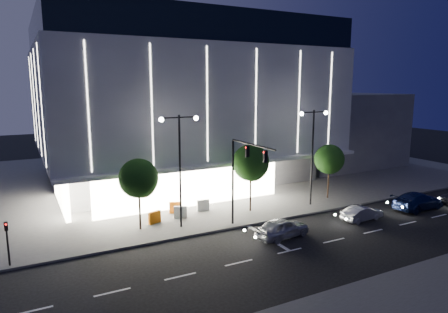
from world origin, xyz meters
TOP-DOWN VIEW (x-y plane):
  - ground at (0.00, 0.00)m, footprint 160.00×160.00m
  - sidewalk_museum at (5.00, 24.00)m, footprint 70.00×40.00m
  - museum at (2.98, 22.31)m, footprint 30.00×25.80m
  - annex_building at (26.00, 24.00)m, footprint 16.00×20.00m
  - traffic_mast at (1.00, 3.34)m, footprint 0.33×5.89m
  - street_lamp_west at (-3.00, 6.00)m, footprint 3.16×0.36m
  - street_lamp_east at (10.00, 6.00)m, footprint 3.16×0.36m
  - ped_signal_far at (-15.00, 4.50)m, footprint 0.22×0.24m
  - tree_left at (-5.97, 7.02)m, footprint 3.02×3.02m
  - tree_mid at (4.03, 7.02)m, footprint 3.25×3.25m
  - tree_right at (13.03, 7.02)m, footprint 2.91×2.91m
  - car_lead at (3.00, 0.75)m, footprint 4.55×2.32m
  - car_second at (11.20, 0.81)m, footprint 3.89×1.55m
  - car_third at (18.03, 0.69)m, footprint 5.53×2.47m
  - barrier_a at (-2.16, 9.43)m, footprint 1.11×0.67m
  - barrier_b at (-2.25, 8.09)m, footprint 1.12×0.61m
  - barrier_c at (-4.60, 7.76)m, footprint 1.12×0.59m
  - barrier_d at (0.25, 8.94)m, footprint 1.12×0.35m

SIDE VIEW (x-z plane):
  - ground at x=0.00m, z-range 0.00..0.00m
  - sidewalk_museum at x=5.00m, z-range 0.00..0.15m
  - car_second at x=11.20m, z-range 0.00..1.26m
  - barrier_a at x=-2.16m, z-range 0.15..1.15m
  - barrier_b at x=-2.25m, z-range 0.15..1.15m
  - barrier_c at x=-4.60m, z-range 0.15..1.15m
  - barrier_d at x=0.25m, z-range 0.15..1.15m
  - car_lead at x=3.00m, z-range 0.00..1.49m
  - car_third at x=18.03m, z-range 0.00..1.58m
  - ped_signal_far at x=-15.00m, z-range 0.39..3.39m
  - tree_right at x=13.03m, z-range 1.13..6.64m
  - tree_left at x=-5.97m, z-range 1.17..6.90m
  - tree_mid at x=4.03m, z-range 1.26..7.41m
  - annex_building at x=26.00m, z-range 0.00..10.00m
  - traffic_mast at x=1.00m, z-range 1.49..8.56m
  - street_lamp_west at x=-3.00m, z-range 1.46..10.46m
  - street_lamp_east at x=10.00m, z-range 1.46..10.46m
  - museum at x=2.98m, z-range 0.27..18.27m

